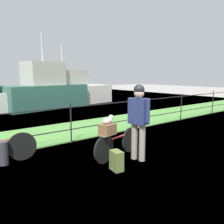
{
  "coord_description": "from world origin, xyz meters",
  "views": [
    {
      "loc": [
        -4.43,
        -3.35,
        1.89
      ],
      "look_at": [
        -0.51,
        1.44,
        0.9
      ],
      "focal_mm": 37.83,
      "sensor_mm": 36.0,
      "label": 1
    }
  ],
  "objects": [
    {
      "name": "backpack_on_paving",
      "position": [
        -1.54,
        0.04,
        0.2
      ],
      "size": [
        0.22,
        0.31,
        0.4
      ],
      "primitive_type": "cube",
      "rotation": [
        0.0,
        0.0,
        4.55
      ],
      "color": "olive",
      "rests_on": "ground"
    },
    {
      "name": "moored_boat_far",
      "position": [
        1.07,
        9.45,
        0.95
      ],
      "size": [
        4.95,
        2.71,
        4.18
      ],
      "color": "#336656",
      "rests_on": "ground"
    },
    {
      "name": "moored_boat_near",
      "position": [
        2.5,
        9.91,
        0.81
      ],
      "size": [
        6.83,
        2.87,
        3.76
      ],
      "color": "silver",
      "rests_on": "ground"
    },
    {
      "name": "grass_strip",
      "position": [
        0.0,
        3.57,
        0.01
      ],
      "size": [
        27.0,
        2.4,
        0.03
      ],
      "primitive_type": "cube",
      "color": "#569342",
      "rests_on": "ground"
    },
    {
      "name": "iron_fence",
      "position": [
        0.0,
        2.28,
        0.66
      ],
      "size": [
        18.04,
        0.04,
        1.12
      ],
      "color": "black",
      "rests_on": "ground"
    },
    {
      "name": "harbor_water",
      "position": [
        0.0,
        11.0,
        0.0
      ],
      "size": [
        30.0,
        30.0,
        0.0
      ],
      "primitive_type": "plane",
      "color": "slate",
      "rests_on": "ground"
    },
    {
      "name": "terrier_dog",
      "position": [
        -1.36,
        0.53,
        0.92
      ],
      "size": [
        0.32,
        0.2,
        0.18
      ],
      "color": "silver",
      "rests_on": "wooden_crate"
    },
    {
      "name": "cyclist_person",
      "position": [
        -0.78,
        0.2,
        1.0
      ],
      "size": [
        0.34,
        0.53,
        1.68
      ],
      "color": "gray",
      "rests_on": "ground"
    },
    {
      "name": "ground_plane",
      "position": [
        0.0,
        0.0,
        0.0
      ],
      "size": [
        60.0,
        60.0,
        0.0
      ],
      "primitive_type": "plane",
      "color": "#9E9993"
    },
    {
      "name": "mooring_bollard",
      "position": [
        -3.19,
        1.78,
        0.25
      ],
      "size": [
        0.2,
        0.2,
        0.5
      ],
      "primitive_type": "cylinder",
      "color": "#38383D",
      "rests_on": "ground"
    },
    {
      "name": "bicycle_main",
      "position": [
        -1.04,
        0.6,
        0.33
      ],
      "size": [
        1.57,
        0.38,
        0.61
      ],
      "color": "black",
      "rests_on": "ground"
    },
    {
      "name": "wooden_crate",
      "position": [
        -1.39,
        0.52,
        0.73
      ],
      "size": [
        0.37,
        0.32,
        0.24
      ],
      "primitive_type": "cube",
      "rotation": [
        0.0,
        0.0,
        0.21
      ],
      "color": "brown",
      "rests_on": "bicycle_main"
    }
  ]
}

